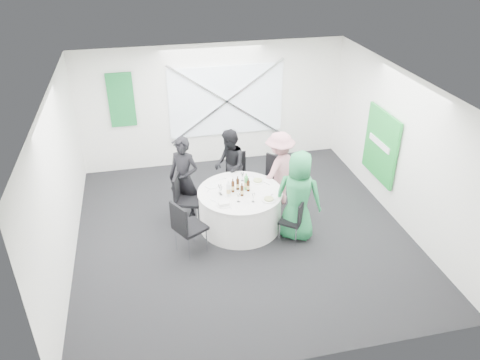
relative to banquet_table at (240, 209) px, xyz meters
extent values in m
plane|color=black|center=(0.00, -0.20, -0.38)|extent=(6.00, 6.00, 0.00)
plane|color=white|center=(0.00, -0.20, 2.42)|extent=(6.00, 6.00, 0.00)
plane|color=white|center=(0.00, 2.80, 1.02)|extent=(6.00, 0.00, 6.00)
plane|color=white|center=(0.00, -3.20, 1.02)|extent=(6.00, 0.00, 6.00)
plane|color=white|center=(-3.00, -0.20, 1.02)|extent=(0.00, 6.00, 6.00)
plane|color=white|center=(3.00, -0.20, 1.02)|extent=(0.00, 6.00, 6.00)
cube|color=silver|center=(0.30, 2.76, 1.12)|extent=(2.60, 0.03, 1.60)
cube|color=silver|center=(0.30, 2.72, 1.12)|extent=(2.63, 0.05, 1.84)
cube|color=silver|center=(0.30, 2.72, 1.12)|extent=(2.63, 0.05, 1.84)
cube|color=#14662B|center=(-2.00, 2.75, 1.32)|extent=(0.55, 0.04, 1.20)
cube|color=green|center=(2.94, 0.40, 0.82)|extent=(0.05, 1.20, 1.40)
cylinder|color=silver|center=(0.00, 0.00, -0.01)|extent=(1.52, 1.52, 0.74)
cylinder|color=silver|center=(0.00, 0.00, 0.37)|extent=(1.56, 1.56, 0.02)
cube|color=black|center=(0.16, 1.04, 0.08)|extent=(0.49, 0.49, 0.05)
cube|color=black|center=(0.19, 1.25, 0.34)|extent=(0.41, 0.10, 0.47)
cylinder|color=silver|center=(0.36, 1.19, -0.16)|extent=(0.02, 0.02, 0.44)
cylinder|color=silver|center=(0.01, 1.24, -0.16)|extent=(0.02, 0.02, 0.44)
cylinder|color=silver|center=(0.30, 0.84, -0.16)|extent=(0.02, 0.02, 0.44)
cylinder|color=silver|center=(-0.04, 0.90, -0.16)|extent=(0.02, 0.02, 0.44)
cube|color=black|center=(-0.91, 0.34, 0.10)|extent=(0.58, 0.58, 0.05)
cube|color=black|center=(-1.11, 0.41, 0.37)|extent=(0.19, 0.42, 0.49)
cylinder|color=silver|center=(-1.02, 0.57, -0.15)|extent=(0.02, 0.02, 0.46)
cylinder|color=silver|center=(-1.15, 0.23, -0.15)|extent=(0.02, 0.02, 0.46)
cylinder|color=silver|center=(-0.67, 0.44, -0.15)|extent=(0.02, 0.02, 0.46)
cylinder|color=silver|center=(-0.80, 0.10, -0.15)|extent=(0.02, 0.02, 0.46)
cube|color=black|center=(0.73, 0.63, 0.11)|extent=(0.65, 0.65, 0.05)
cube|color=black|center=(0.90, 0.77, 0.39)|extent=(0.32, 0.36, 0.49)
cylinder|color=silver|center=(1.00, 0.60, -0.14)|extent=(0.02, 0.02, 0.47)
cylinder|color=silver|center=(0.75, 0.89, -0.14)|extent=(0.02, 0.02, 0.47)
cylinder|color=silver|center=(0.71, 0.36, -0.14)|extent=(0.02, 0.02, 0.47)
cylinder|color=silver|center=(0.47, 0.65, -0.14)|extent=(0.02, 0.02, 0.47)
cube|color=black|center=(0.80, -0.61, 0.03)|extent=(0.53, 0.53, 0.05)
cube|color=black|center=(0.94, -0.72, 0.25)|extent=(0.25, 0.31, 0.41)
cylinder|color=silver|center=(0.83, -0.83, -0.19)|extent=(0.02, 0.02, 0.39)
cylinder|color=silver|center=(1.01, -0.59, -0.19)|extent=(0.02, 0.02, 0.39)
cylinder|color=silver|center=(0.58, -0.64, -0.19)|extent=(0.02, 0.02, 0.39)
cylinder|color=silver|center=(0.77, -0.40, -0.19)|extent=(0.02, 0.02, 0.39)
cube|color=black|center=(-1.00, -0.57, 0.12)|extent=(0.64, 0.64, 0.06)
cube|color=black|center=(-1.19, -0.68, 0.40)|extent=(0.26, 0.41, 0.50)
cylinder|color=silver|center=(-1.26, -0.50, -0.14)|extent=(0.02, 0.02, 0.48)
cylinder|color=silver|center=(-1.07, -0.83, -0.14)|extent=(0.02, 0.02, 0.48)
cylinder|color=silver|center=(-0.93, -0.31, -0.14)|extent=(0.02, 0.02, 0.48)
cylinder|color=silver|center=(-0.74, -0.64, -0.14)|extent=(0.02, 0.02, 0.48)
imported|color=black|center=(-0.95, 0.62, 0.44)|extent=(0.72, 0.65, 1.64)
imported|color=black|center=(0.02, 1.04, 0.38)|extent=(0.42, 0.74, 1.51)
imported|color=#C7808B|center=(0.93, 0.60, 0.41)|extent=(1.11, 0.95, 1.57)
imported|color=#24844A|center=(0.93, -0.53, 0.47)|extent=(0.99, 0.88, 1.70)
cylinder|color=white|center=(0.10, 0.58, 0.39)|extent=(0.26, 0.26, 0.01)
cylinder|color=white|center=(-0.47, 0.32, 0.39)|extent=(0.25, 0.25, 0.01)
cylinder|color=white|center=(0.41, 0.28, 0.39)|extent=(0.25, 0.25, 0.01)
cylinder|color=#8AAC5C|center=(0.41, 0.28, 0.41)|extent=(0.17, 0.17, 0.02)
cylinder|color=white|center=(0.43, -0.40, 0.39)|extent=(0.26, 0.26, 0.01)
cylinder|color=#8AAC5C|center=(0.43, -0.40, 0.41)|extent=(0.17, 0.17, 0.02)
cylinder|color=white|center=(-0.37, -0.38, 0.39)|extent=(0.27, 0.27, 0.01)
cube|color=silver|center=(-0.38, -0.40, 0.42)|extent=(0.20, 0.14, 0.05)
cylinder|color=#381B0A|center=(-0.13, 0.02, 0.48)|extent=(0.06, 0.06, 0.21)
cylinder|color=#381B0A|center=(-0.13, 0.02, 0.62)|extent=(0.02, 0.02, 0.06)
cylinder|color=tan|center=(-0.13, 0.02, 0.46)|extent=(0.06, 0.06, 0.07)
cylinder|color=#381B0A|center=(-0.02, 0.08, 0.49)|extent=(0.06, 0.06, 0.21)
cylinder|color=#381B0A|center=(-0.02, 0.08, 0.62)|extent=(0.02, 0.02, 0.06)
cylinder|color=tan|center=(-0.02, 0.08, 0.46)|extent=(0.06, 0.06, 0.07)
cylinder|color=#381B0A|center=(0.15, -0.01, 0.48)|extent=(0.06, 0.06, 0.20)
cylinder|color=#381B0A|center=(0.15, -0.01, 0.61)|extent=(0.02, 0.02, 0.06)
cylinder|color=tan|center=(0.15, -0.01, 0.46)|extent=(0.06, 0.06, 0.07)
cylinder|color=#381B0A|center=(0.00, -0.15, 0.48)|extent=(0.06, 0.06, 0.19)
cylinder|color=#381B0A|center=(0.00, -0.15, 0.60)|extent=(0.02, 0.02, 0.06)
cylinder|color=tan|center=(0.00, -0.15, 0.46)|extent=(0.06, 0.06, 0.07)
cylinder|color=green|center=(0.13, 0.06, 0.51)|extent=(0.08, 0.08, 0.26)
cylinder|color=green|center=(0.13, 0.06, 0.67)|extent=(0.03, 0.03, 0.06)
cylinder|color=tan|center=(0.13, 0.06, 0.48)|extent=(0.08, 0.08, 0.09)
cylinder|color=white|center=(-0.23, -0.09, 0.50)|extent=(0.08, 0.08, 0.24)
cylinder|color=white|center=(-0.23, -0.09, 0.65)|extent=(0.03, 0.03, 0.06)
cylinder|color=tan|center=(-0.23, -0.09, 0.48)|extent=(0.08, 0.08, 0.09)
cylinder|color=white|center=(-0.37, 0.03, 0.38)|extent=(0.06, 0.06, 0.00)
cylinder|color=white|center=(-0.37, 0.03, 0.43)|extent=(0.01, 0.01, 0.10)
cone|color=white|center=(-0.37, 0.03, 0.51)|extent=(0.07, 0.07, 0.08)
cylinder|color=white|center=(-0.36, -0.04, 0.38)|extent=(0.06, 0.06, 0.00)
cylinder|color=white|center=(-0.36, -0.04, 0.43)|extent=(0.01, 0.01, 0.10)
cone|color=white|center=(-0.36, -0.04, 0.51)|extent=(0.07, 0.07, 0.08)
cylinder|color=white|center=(-0.10, -0.34, 0.38)|extent=(0.06, 0.06, 0.00)
cylinder|color=white|center=(-0.10, -0.34, 0.43)|extent=(0.01, 0.01, 0.10)
cone|color=white|center=(-0.10, -0.34, 0.51)|extent=(0.07, 0.07, 0.08)
cylinder|color=white|center=(0.13, 0.38, 0.38)|extent=(0.06, 0.06, 0.00)
cylinder|color=white|center=(0.13, 0.38, 0.43)|extent=(0.01, 0.01, 0.10)
cone|color=white|center=(0.13, 0.38, 0.51)|extent=(0.07, 0.07, 0.08)
cylinder|color=white|center=(0.15, -0.40, 0.38)|extent=(0.06, 0.06, 0.00)
cylinder|color=white|center=(0.15, -0.40, 0.43)|extent=(0.01, 0.01, 0.10)
cone|color=white|center=(0.15, -0.40, 0.51)|extent=(0.07, 0.07, 0.08)
cube|color=silver|center=(0.22, 0.53, 0.38)|extent=(0.15, 0.03, 0.01)
cube|color=silver|center=(-0.23, 0.53, 0.38)|extent=(0.15, 0.03, 0.01)
cube|color=silver|center=(0.36, -0.45, 0.38)|extent=(0.10, 0.13, 0.01)
cube|color=silver|center=(0.51, -0.28, 0.38)|extent=(0.12, 0.12, 0.01)
cube|color=silver|center=(-0.53, -0.23, 0.38)|extent=(0.11, 0.12, 0.01)
cube|color=silver|center=(-0.30, -0.49, 0.38)|extent=(0.11, 0.12, 0.01)
cube|color=silver|center=(-0.42, 0.40, 0.38)|extent=(0.08, 0.14, 0.01)
cube|color=silver|center=(-0.56, 0.15, 0.38)|extent=(0.09, 0.13, 0.01)
cube|color=silver|center=(0.55, 0.17, 0.38)|extent=(0.10, 0.13, 0.01)
cube|color=silver|center=(0.39, 0.43, 0.38)|extent=(0.09, 0.14, 0.01)
camera|label=1|loc=(-1.60, -7.15, 4.77)|focal=35.00mm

